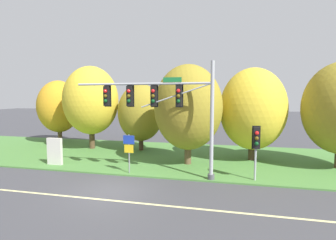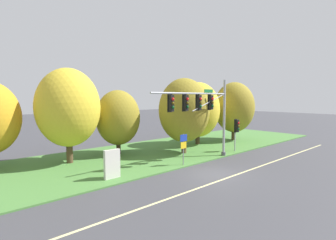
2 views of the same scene
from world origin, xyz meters
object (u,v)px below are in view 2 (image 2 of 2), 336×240
(pedestrian_signal_near_kerb, at_px, (237,128))
(route_sign_post, at_px, (183,145))
(traffic_signal_mast, at_px, (203,108))
(tree_tall_centre, at_px, (198,110))
(tree_behind_signpost, at_px, (118,118))
(tree_mid_verge, at_px, (184,110))
(tree_right_far, at_px, (234,107))
(tree_left_of_mast, at_px, (68,108))
(info_kiosk, at_px, (112,164))

(pedestrian_signal_near_kerb, relative_size, route_sign_post, 1.29)
(traffic_signal_mast, relative_size, tree_tall_centre, 1.24)
(tree_behind_signpost, xyz_separation_m, tree_mid_verge, (4.85, -3.82, 0.66))
(traffic_signal_mast, bearing_deg, tree_right_far, 21.64)
(tree_tall_centre, bearing_deg, pedestrian_signal_near_kerb, -92.26)
(pedestrian_signal_near_kerb, xyz_separation_m, tree_right_far, (5.75, 4.14, 1.75))
(traffic_signal_mast, relative_size, pedestrian_signal_near_kerb, 2.73)
(tree_left_of_mast, bearing_deg, traffic_signal_mast, -38.38)
(tree_mid_verge, height_order, info_kiosk, tree_mid_verge)
(tree_behind_signpost, xyz_separation_m, tree_tall_centre, (9.41, -1.56, 0.49))
(info_kiosk, bearing_deg, traffic_signal_mast, -5.90)
(traffic_signal_mast, bearing_deg, info_kiosk, 174.10)
(tree_behind_signpost, relative_size, tree_mid_verge, 0.84)
(route_sign_post, bearing_deg, tree_tall_centre, 34.51)
(pedestrian_signal_near_kerb, height_order, tree_mid_verge, tree_mid_verge)
(route_sign_post, bearing_deg, info_kiosk, 172.89)
(route_sign_post, xyz_separation_m, tree_behind_signpost, (-1.59, 6.93, 1.79))
(pedestrian_signal_near_kerb, distance_m, tree_right_far, 7.30)
(route_sign_post, relative_size, info_kiosk, 1.29)
(tree_left_of_mast, distance_m, tree_right_far, 19.82)
(tree_mid_verge, bearing_deg, tree_behind_signpost, 141.75)
(pedestrian_signal_near_kerb, bearing_deg, tree_behind_signpost, 143.70)
(route_sign_post, distance_m, info_kiosk, 5.98)
(info_kiosk, bearing_deg, tree_right_far, 10.53)
(pedestrian_signal_near_kerb, height_order, tree_right_far, tree_right_far)
(traffic_signal_mast, relative_size, tree_mid_verge, 1.22)
(traffic_signal_mast, height_order, tree_right_far, tree_right_far)
(tree_left_of_mast, xyz_separation_m, info_kiosk, (0.42, -5.92, -3.51))
(traffic_signal_mast, distance_m, tree_tall_centre, 7.85)
(traffic_signal_mast, xyz_separation_m, tree_left_of_mast, (-8.54, 6.76, 0.04))
(pedestrian_signal_near_kerb, bearing_deg, tree_tall_centre, 87.74)
(tree_mid_verge, bearing_deg, tree_left_of_mast, 159.66)
(tree_behind_signpost, bearing_deg, info_kiosk, -124.77)
(pedestrian_signal_near_kerb, bearing_deg, route_sign_post, -178.71)
(pedestrian_signal_near_kerb, distance_m, tree_mid_verge, 5.54)
(tree_left_of_mast, relative_size, tree_behind_signpost, 1.28)
(traffic_signal_mast, distance_m, pedestrian_signal_near_kerb, 5.79)
(tree_behind_signpost, bearing_deg, route_sign_post, -77.06)
(info_kiosk, bearing_deg, pedestrian_signal_near_kerb, -2.39)
(pedestrian_signal_near_kerb, relative_size, info_kiosk, 1.67)
(traffic_signal_mast, bearing_deg, tree_behind_signpost, 118.47)
(tree_left_of_mast, bearing_deg, pedestrian_signal_near_kerb, -24.98)
(tree_behind_signpost, bearing_deg, tree_tall_centre, -9.40)
(tree_behind_signpost, height_order, info_kiosk, tree_behind_signpost)
(info_kiosk, bearing_deg, tree_mid_verge, 14.53)
(traffic_signal_mast, relative_size, tree_left_of_mast, 1.14)
(tree_tall_centre, xyz_separation_m, info_kiosk, (-13.72, -4.64, -2.94))
(tree_left_of_mast, relative_size, tree_mid_verge, 1.07)
(traffic_signal_mast, distance_m, tree_behind_signpost, 8.07)
(pedestrian_signal_near_kerb, xyz_separation_m, tree_tall_centre, (0.21, 5.21, 1.58))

